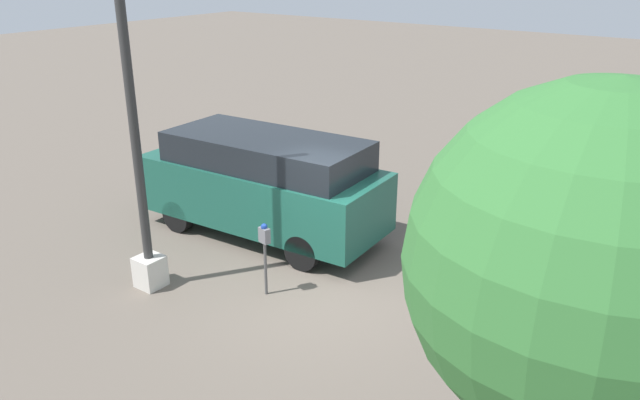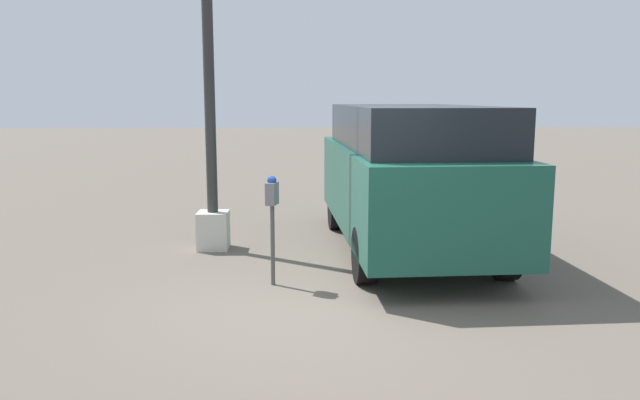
% 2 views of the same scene
% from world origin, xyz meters
% --- Properties ---
extents(ground_plane, '(80.00, 80.00, 0.00)m').
position_xyz_m(ground_plane, '(0.00, 0.00, 0.00)').
color(ground_plane, '#60564C').
extents(parking_meter_near, '(0.22, 0.15, 1.30)m').
position_xyz_m(parking_meter_near, '(0.73, 0.61, 0.96)').
color(parking_meter_near, '#4C4C4C').
rests_on(parking_meter_near, ground).
extents(lamp_post, '(0.44, 0.44, 6.29)m').
position_xyz_m(lamp_post, '(2.53, 1.56, 2.04)').
color(lamp_post, beige).
rests_on(lamp_post, ground).
extents(parked_van, '(5.12, 2.23, 2.08)m').
position_xyz_m(parked_van, '(2.35, -1.25, 1.13)').
color(parked_van, '#195142').
rests_on(parked_van, ground).
extents(street_tree, '(2.63, 2.63, 4.67)m').
position_xyz_m(street_tree, '(-4.69, 3.33, 3.33)').
color(street_tree, brown).
rests_on(street_tree, ground).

